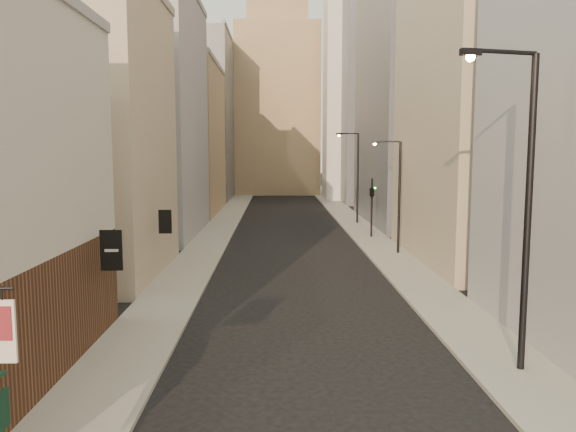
# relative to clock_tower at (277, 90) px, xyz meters

# --- Properties ---
(sidewalk_left) EXTENTS (3.00, 140.00, 0.15)m
(sidewalk_left) POSITION_rel_clock_tower_xyz_m (-5.50, -37.00, -17.56)
(sidewalk_left) COLOR gray
(sidewalk_left) RESTS_ON ground
(sidewalk_right) EXTENTS (3.00, 140.00, 0.15)m
(sidewalk_right) POSITION_rel_clock_tower_xyz_m (7.50, -37.00, -17.56)
(sidewalk_right) COLOR gray
(sidewalk_right) RESTS_ON ground
(left_bldg_beige) EXTENTS (8.00, 12.00, 16.00)m
(left_bldg_beige) POSITION_rel_clock_tower_xyz_m (-11.00, -66.00, -9.63)
(left_bldg_beige) COLOR tan
(left_bldg_beige) RESTS_ON ground
(left_bldg_grey) EXTENTS (8.00, 16.00, 20.00)m
(left_bldg_grey) POSITION_rel_clock_tower_xyz_m (-11.00, -50.00, -7.63)
(left_bldg_grey) COLOR #9A9A9F
(left_bldg_grey) RESTS_ON ground
(left_bldg_tan) EXTENTS (8.00, 18.00, 17.00)m
(left_bldg_tan) POSITION_rel_clock_tower_xyz_m (-11.00, -32.00, -9.13)
(left_bldg_tan) COLOR tan
(left_bldg_tan) RESTS_ON ground
(left_bldg_wingrid) EXTENTS (8.00, 20.00, 24.00)m
(left_bldg_wingrid) POSITION_rel_clock_tower_xyz_m (-11.00, -12.00, -5.63)
(left_bldg_wingrid) COLOR gray
(left_bldg_wingrid) RESTS_ON ground
(right_bldg_beige) EXTENTS (8.00, 16.00, 20.00)m
(right_bldg_beige) POSITION_rel_clock_tower_xyz_m (13.00, -62.00, -7.63)
(right_bldg_beige) COLOR tan
(right_bldg_beige) RESTS_ON ground
(right_bldg_wingrid) EXTENTS (8.00, 20.00, 26.00)m
(right_bldg_wingrid) POSITION_rel_clock_tower_xyz_m (13.00, -42.00, -4.63)
(right_bldg_wingrid) COLOR gray
(right_bldg_wingrid) RESTS_ON ground
(highrise) EXTENTS (21.00, 23.00, 51.20)m
(highrise) POSITION_rel_clock_tower_xyz_m (19.00, -14.00, 8.02)
(highrise) COLOR gray
(highrise) RESTS_ON ground
(clock_tower) EXTENTS (14.00, 14.00, 44.90)m
(clock_tower) POSITION_rel_clock_tower_xyz_m (0.00, 0.00, 0.00)
(clock_tower) COLOR tan
(clock_tower) RESTS_ON ground
(white_tower) EXTENTS (8.00, 8.00, 41.50)m
(white_tower) POSITION_rel_clock_tower_xyz_m (11.00, -14.00, 0.97)
(white_tower) COLOR silver
(white_tower) RESTS_ON ground
(streetlamp_near) EXTENTS (2.64, 0.84, 10.24)m
(streetlamp_near) POSITION_rel_clock_tower_xyz_m (7.44, -80.96, -11.78)
(streetlamp_near) COLOR black
(streetlamp_near) RESTS_ON ground
(streetlamp_mid) EXTENTS (2.04, 0.67, 7.92)m
(streetlamp_mid) POSITION_rel_clock_tower_xyz_m (8.06, -59.80, -13.11)
(streetlamp_mid) COLOR black
(streetlamp_mid) RESTS_ON ground
(streetlamp_far) EXTENTS (2.33, 0.68, 8.98)m
(streetlamp_far) POSITION_rel_clock_tower_xyz_m (7.56, -43.28, -12.51)
(streetlamp_far) COLOR black
(streetlamp_far) RESTS_ON ground
(traffic_light_right) EXTENTS (0.86, 0.86, 5.00)m
(traffic_light_right) POSITION_rel_clock_tower_xyz_m (7.64, -52.40, -13.69)
(traffic_light_right) COLOR black
(traffic_light_right) RESTS_ON ground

